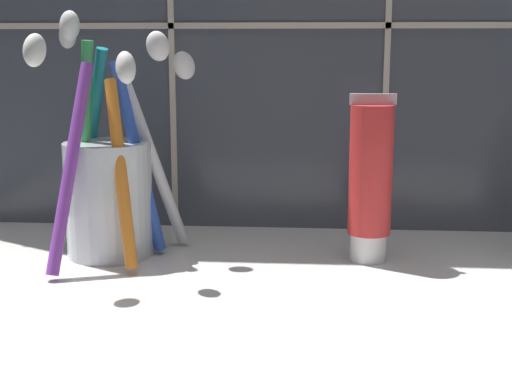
# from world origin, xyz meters

# --- Properties ---
(sink_counter) EXTENTS (0.73, 0.36, 0.02)m
(sink_counter) POSITION_xyz_m (0.00, 0.00, 0.01)
(sink_counter) COLOR silver
(sink_counter) RESTS_ON ground
(toothbrush_cup) EXTENTS (0.12, 0.14, 0.19)m
(toothbrush_cup) POSITION_xyz_m (-0.20, 0.08, 0.08)
(toothbrush_cup) COLOR silver
(toothbrush_cup) RESTS_ON sink_counter
(toothpaste_tube) EXTENTS (0.03, 0.03, 0.13)m
(toothpaste_tube) POSITION_xyz_m (-0.00, 0.08, 0.08)
(toothpaste_tube) COLOR white
(toothpaste_tube) RESTS_ON sink_counter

